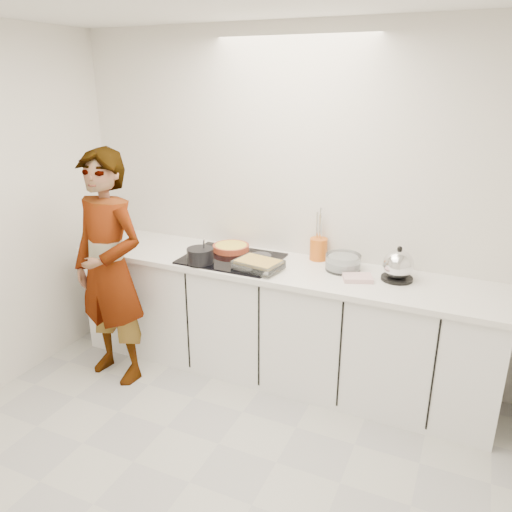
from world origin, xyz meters
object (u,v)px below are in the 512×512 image
at_px(hob, 232,258).
at_px(mixing_bowl, 343,263).
at_px(tart_dish, 231,247).
at_px(saucepan, 200,255).
at_px(utensil_crock, 318,249).
at_px(baking_dish, 258,264).
at_px(cook, 109,269).
at_px(kettle, 398,266).

distance_m(hob, mixing_bowl, 0.84).
relative_size(hob, tart_dish, 2.44).
bearing_deg(tart_dish, mixing_bowl, -1.13).
xyz_separation_m(hob, mixing_bowl, (0.83, 0.13, 0.05)).
distance_m(saucepan, utensil_crock, 0.89).
xyz_separation_m(baking_dish, utensil_crock, (0.32, 0.40, 0.03)).
relative_size(utensil_crock, cook, 0.09).
xyz_separation_m(tart_dish, kettle, (1.30, -0.05, 0.06)).
xyz_separation_m(baking_dish, cook, (-1.04, -0.38, -0.07)).
distance_m(saucepan, kettle, 1.41).
height_order(tart_dish, cook, cook).
relative_size(saucepan, utensil_crock, 1.53).
relative_size(hob, cook, 0.41).
distance_m(baking_dish, utensil_crock, 0.51).
xyz_separation_m(hob, baking_dish, (0.28, -0.12, 0.04)).
xyz_separation_m(hob, cook, (-0.76, -0.50, -0.03)).
bearing_deg(hob, baking_dish, -24.05).
distance_m(tart_dish, utensil_crock, 0.70).
distance_m(tart_dish, kettle, 1.30).
height_order(saucepan, kettle, kettle).
height_order(hob, baking_dish, baking_dish).
distance_m(hob, tart_dish, 0.17).
height_order(hob, saucepan, saucepan).
relative_size(baking_dish, cook, 0.20).
bearing_deg(cook, baking_dish, 27.42).
distance_m(kettle, utensil_crock, 0.64).
bearing_deg(baking_dish, saucepan, -171.64).
xyz_separation_m(saucepan, mixing_bowl, (1.00, 0.32, -0.02)).
relative_size(mixing_bowl, kettle, 1.31).
bearing_deg(saucepan, baking_dish, 8.36).
relative_size(saucepan, mixing_bowl, 0.80).
xyz_separation_m(saucepan, cook, (-0.60, -0.31, -0.09)).
height_order(saucepan, utensil_crock, saucepan).
distance_m(kettle, cook, 2.07).
height_order(tart_dish, kettle, kettle).
xyz_separation_m(saucepan, baking_dish, (0.44, 0.07, -0.02)).
relative_size(tart_dish, cook, 0.17).
bearing_deg(cook, tart_dish, 51.28).
distance_m(tart_dish, cook, 0.94).
bearing_deg(saucepan, mixing_bowl, 17.87).
bearing_deg(mixing_bowl, baking_dish, -155.18).
height_order(tart_dish, utensil_crock, utensil_crock).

